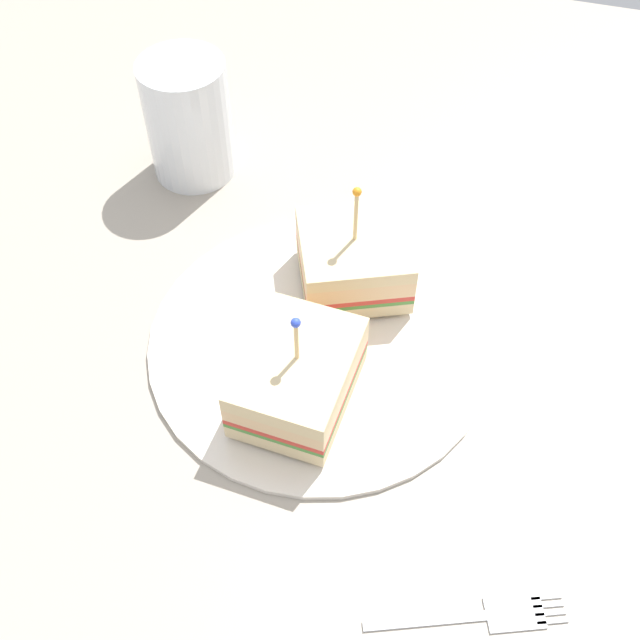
{
  "coord_description": "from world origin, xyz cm",
  "views": [
    {
      "loc": [
        -10.24,
        35.42,
        49.69
      ],
      "look_at": [
        0.0,
        0.0,
        2.89
      ],
      "focal_mm": 44.16,
      "sensor_mm": 36.0,
      "label": 1
    }
  ],
  "objects_px": {
    "sandwich_half_front": "(294,376)",
    "drink_glass": "(189,123)",
    "plate": "(320,339)",
    "sandwich_half_back": "(354,260)",
    "fork": "(489,615)"
  },
  "relations": [
    {
      "from": "drink_glass",
      "to": "plate",
      "type": "bearing_deg",
      "value": 135.77
    },
    {
      "from": "sandwich_half_front",
      "to": "drink_glass",
      "type": "height_order",
      "value": "drink_glass"
    },
    {
      "from": "drink_glass",
      "to": "fork",
      "type": "xyz_separation_m",
      "value": [
        -0.33,
        0.34,
        -0.05
      ]
    },
    {
      "from": "plate",
      "to": "sandwich_half_front",
      "type": "distance_m",
      "value": 0.06
    },
    {
      "from": "sandwich_half_back",
      "to": "drink_glass",
      "type": "xyz_separation_m",
      "value": [
        0.18,
        -0.1,
        0.02
      ]
    },
    {
      "from": "plate",
      "to": "fork",
      "type": "bearing_deg",
      "value": 132.49
    },
    {
      "from": "sandwich_half_front",
      "to": "fork",
      "type": "distance_m",
      "value": 0.2
    },
    {
      "from": "sandwich_half_back",
      "to": "fork",
      "type": "bearing_deg",
      "value": 122.22
    },
    {
      "from": "fork",
      "to": "plate",
      "type": "bearing_deg",
      "value": -47.51
    },
    {
      "from": "sandwich_half_back",
      "to": "fork",
      "type": "height_order",
      "value": "sandwich_half_back"
    },
    {
      "from": "sandwich_half_front",
      "to": "sandwich_half_back",
      "type": "height_order",
      "value": "sandwich_half_back"
    },
    {
      "from": "sandwich_half_front",
      "to": "drink_glass",
      "type": "relative_size",
      "value": 0.92
    },
    {
      "from": "plate",
      "to": "sandwich_half_front",
      "type": "relative_size",
      "value": 2.59
    },
    {
      "from": "sandwich_half_back",
      "to": "sandwich_half_front",
      "type": "bearing_deg",
      "value": 84.04
    },
    {
      "from": "plate",
      "to": "sandwich_half_back",
      "type": "xyz_separation_m",
      "value": [
        -0.01,
        -0.06,
        0.03
      ]
    }
  ]
}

